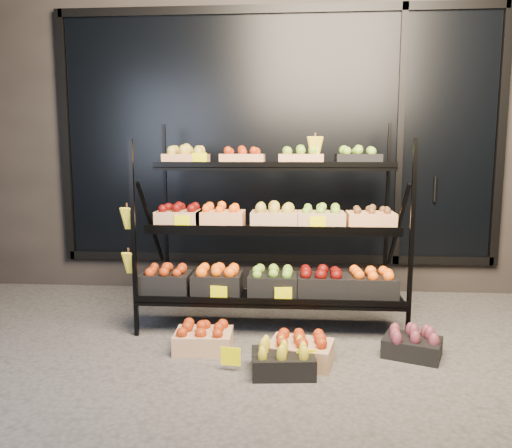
# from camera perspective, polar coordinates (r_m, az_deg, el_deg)

# --- Properties ---
(ground) EXTENTS (24.00, 24.00, 0.00)m
(ground) POSITION_cam_1_polar(r_m,az_deg,el_deg) (3.71, 1.42, -14.00)
(ground) COLOR #514F4C
(ground) RESTS_ON ground
(building) EXTENTS (6.00, 2.08, 3.50)m
(building) POSITION_cam_1_polar(r_m,az_deg,el_deg) (6.04, 2.68, 11.40)
(building) COLOR #2D2826
(building) RESTS_ON ground
(display_rack) EXTENTS (2.18, 1.02, 1.66)m
(display_rack) POSITION_cam_1_polar(r_m,az_deg,el_deg) (4.08, 1.59, -0.49)
(display_rack) COLOR black
(display_rack) RESTS_ON ground
(tag_floor_a) EXTENTS (0.13, 0.01, 0.12)m
(tag_floor_a) POSITION_cam_1_polar(r_m,az_deg,el_deg) (3.34, -2.91, -15.50)
(tag_floor_a) COLOR #FFF800
(tag_floor_a) RESTS_ON ground
(tag_floor_b) EXTENTS (0.13, 0.01, 0.12)m
(tag_floor_b) POSITION_cam_1_polar(r_m,az_deg,el_deg) (3.32, 5.79, -15.69)
(tag_floor_b) COLOR #FFF800
(tag_floor_b) RESTS_ON ground
(floor_crate_left) EXTENTS (0.41, 0.31, 0.20)m
(floor_crate_left) POSITION_cam_1_polar(r_m,az_deg,el_deg) (3.66, -6.03, -12.76)
(floor_crate_left) COLOR tan
(floor_crate_left) RESTS_ON ground
(floor_crate_midleft) EXTENTS (0.42, 0.33, 0.20)m
(floor_crate_midleft) POSITION_cam_1_polar(r_m,az_deg,el_deg) (3.30, 3.10, -15.18)
(floor_crate_midleft) COLOR black
(floor_crate_midleft) RESTS_ON ground
(floor_crate_midright) EXTENTS (0.47, 0.39, 0.21)m
(floor_crate_midright) POSITION_cam_1_polar(r_m,az_deg,el_deg) (3.45, 5.13, -14.03)
(floor_crate_midright) COLOR tan
(floor_crate_midright) RESTS_ON ground
(floor_crate_right) EXTENTS (0.45, 0.40, 0.19)m
(floor_crate_right) POSITION_cam_1_polar(r_m,az_deg,el_deg) (3.71, 17.42, -12.91)
(floor_crate_right) COLOR black
(floor_crate_right) RESTS_ON ground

